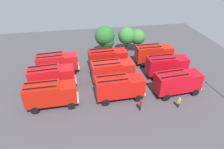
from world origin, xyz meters
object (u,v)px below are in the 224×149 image
object	(u,v)px
fire_truck_5	(167,65)
fire_truck_7	(107,58)
fire_truck_0	(51,94)
tree_0	(105,36)
tree_2	(127,36)
fire_truck_1	(119,87)
fire_truck_6	(57,62)
fire_truck_8	(154,53)
firefighter_1	(179,102)
firefighter_0	(155,78)
tree_3	(138,37)
fire_truck_4	(113,70)
firefighter_2	(137,56)
fire_truck_2	(177,82)
traffic_cone_1	(131,86)
firefighter_3	(141,104)
tree_1	(107,41)
traffic_cone_0	(183,80)
fire_truck_3	(52,76)

from	to	relation	value
fire_truck_5	fire_truck_7	bearing A→B (deg)	154.20
fire_truck_5	fire_truck_0	bearing A→B (deg)	-166.09
tree_0	tree_2	distance (m)	4.85
fire_truck_1	fire_truck_6	bearing A→B (deg)	133.97
fire_truck_8	firefighter_1	world-z (taller)	fire_truck_8
firefighter_0	tree_3	distance (m)	12.75
fire_truck_4	tree_2	bearing A→B (deg)	62.71
firefighter_1	firefighter_2	xyz separation A→B (m)	(-1.68, 15.03, 0.09)
fire_truck_2	fire_truck_4	size ratio (longest dim) A/B	1.01
fire_truck_4	fire_truck_8	bearing A→B (deg)	26.34
fire_truck_4	fire_truck_2	bearing A→B (deg)	-32.14
firefighter_1	firefighter_2	bearing A→B (deg)	-35.71
fire_truck_4	tree_3	size ratio (longest dim) A/B	1.45
fire_truck_6	firefighter_1	size ratio (longest dim) A/B	4.53
fire_truck_0	traffic_cone_1	distance (m)	12.66
firefighter_2	traffic_cone_1	bearing A→B (deg)	108.95
fire_truck_4	firefighter_3	xyz separation A→B (m)	(2.48, -7.88, -1.15)
fire_truck_0	fire_truck_7	bearing A→B (deg)	43.92
fire_truck_6	fire_truck_5	bearing A→B (deg)	-18.04
tree_1	traffic_cone_0	world-z (taller)	tree_1
traffic_cone_0	traffic_cone_1	distance (m)	9.09
tree_0	traffic_cone_1	world-z (taller)	tree_0
fire_truck_1	fire_truck_3	bearing A→B (deg)	153.17
fire_truck_0	tree_2	bearing A→B (deg)	45.80
fire_truck_4	tree_1	xyz separation A→B (m)	(0.63, 9.99, 1.06)
fire_truck_5	traffic_cone_1	distance (m)	7.51
fire_truck_2	fire_truck_3	size ratio (longest dim) A/B	1.00
fire_truck_0	firefighter_2	size ratio (longest dim) A/B	4.09
fire_truck_7	tree_1	distance (m)	5.49
fire_truck_2	fire_truck_3	xyz separation A→B (m)	(-18.85, 5.08, 0.00)
firefighter_2	traffic_cone_0	distance (m)	10.49
fire_truck_7	firefighter_2	size ratio (longest dim) A/B	4.16
fire_truck_4	tree_3	bearing A→B (deg)	53.19
fire_truck_0	fire_truck_3	xyz separation A→B (m)	(-0.22, 4.72, 0.00)
fire_truck_1	fire_truck_2	size ratio (longest dim) A/B	0.98
fire_truck_2	firefighter_2	xyz separation A→B (m)	(-2.69, 11.94, -1.16)
fire_truck_2	firefighter_3	bearing A→B (deg)	-161.99
fire_truck_2	firefighter_0	xyz separation A→B (m)	(-2.13, 3.38, -1.13)
firefighter_1	tree_1	bearing A→B (deg)	-20.08
firefighter_3	fire_truck_4	bearing A→B (deg)	144.80
fire_truck_7	tree_3	xyz separation A→B (m)	(7.49, 6.08, 1.23)
firefighter_2	tree_3	size ratio (longest dim) A/B	0.35
tree_3	fire_truck_2	bearing A→B (deg)	-84.11
firefighter_0	tree_2	size ratio (longest dim) A/B	0.32
fire_truck_8	traffic_cone_1	xyz separation A→B (m)	(-6.30, -7.19, -1.86)
fire_truck_3	fire_truck_1	bearing A→B (deg)	-30.05
fire_truck_2	traffic_cone_1	distance (m)	7.22
firefighter_0	traffic_cone_0	size ratio (longest dim) A/B	3.03
fire_truck_5	tree_3	distance (m)	10.95
fire_truck_3	tree_3	world-z (taller)	tree_3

